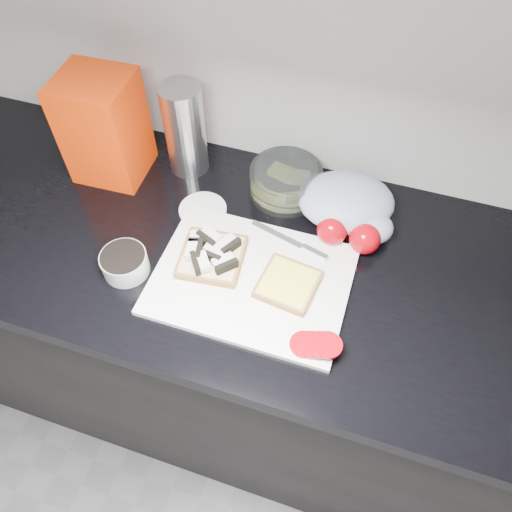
# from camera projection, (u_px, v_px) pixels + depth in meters

# --- Properties ---
(base_cabinet) EXTENTS (3.50, 0.60, 0.86)m
(base_cabinet) POSITION_uv_depth(u_px,v_px,m) (233.00, 341.00, 1.48)
(base_cabinet) COLOR black
(base_cabinet) RESTS_ON ground
(countertop) EXTENTS (3.50, 0.64, 0.04)m
(countertop) POSITION_uv_depth(u_px,v_px,m) (226.00, 249.00, 1.12)
(countertop) COLOR black
(countertop) RESTS_ON base_cabinet
(cutting_board) EXTENTS (0.40, 0.30, 0.01)m
(cutting_board) POSITION_uv_depth(u_px,v_px,m) (252.00, 280.00, 1.04)
(cutting_board) COLOR white
(cutting_board) RESTS_ON countertop
(bread_left) EXTENTS (0.15, 0.15, 0.04)m
(bread_left) POSITION_uv_depth(u_px,v_px,m) (211.00, 255.00, 1.05)
(bread_left) COLOR beige
(bread_left) RESTS_ON cutting_board
(bread_right) EXTENTS (0.13, 0.13, 0.02)m
(bread_right) POSITION_uv_depth(u_px,v_px,m) (288.00, 284.00, 1.01)
(bread_right) COLOR beige
(bread_right) RESTS_ON cutting_board
(tomato_slices) EXTENTS (0.11, 0.08, 0.02)m
(tomato_slices) POSITION_uv_depth(u_px,v_px,m) (316.00, 345.00, 0.93)
(tomato_slices) COLOR #A6030D
(tomato_slices) RESTS_ON cutting_board
(knife) EXTENTS (0.19, 0.06, 0.01)m
(knife) POSITION_uv_depth(u_px,v_px,m) (299.00, 244.00, 1.08)
(knife) COLOR silver
(knife) RESTS_ON cutting_board
(seed_tub) EXTENTS (0.10, 0.10, 0.05)m
(seed_tub) POSITION_uv_depth(u_px,v_px,m) (125.00, 262.00, 1.04)
(seed_tub) COLOR #AEB3B3
(seed_tub) RESTS_ON countertop
(tub_lid) EXTENTS (0.12, 0.12, 0.01)m
(tub_lid) POSITION_uv_depth(u_px,v_px,m) (203.00, 210.00, 1.15)
(tub_lid) COLOR white
(tub_lid) RESTS_ON countertop
(glass_bowl) EXTENTS (0.17, 0.17, 0.07)m
(glass_bowl) POSITION_uv_depth(u_px,v_px,m) (286.00, 181.00, 1.17)
(glass_bowl) COLOR silver
(glass_bowl) RESTS_ON countertop
(bread_bag) EXTENTS (0.17, 0.16, 0.25)m
(bread_bag) POSITION_uv_depth(u_px,v_px,m) (104.00, 128.00, 1.14)
(bread_bag) COLOR red
(bread_bag) RESTS_ON countertop
(steel_canister) EXTENTS (0.09, 0.09, 0.23)m
(steel_canister) POSITION_uv_depth(u_px,v_px,m) (185.00, 130.00, 1.16)
(steel_canister) COLOR #B8B8BD
(steel_canister) RESTS_ON countertop
(grocery_bag) EXTENTS (0.25, 0.22, 0.09)m
(grocery_bag) POSITION_uv_depth(u_px,v_px,m) (349.00, 205.00, 1.11)
(grocery_bag) COLOR #9CAAC0
(grocery_bag) RESTS_ON countertop
(whole_tomatoes) EXTENTS (0.14, 0.07, 0.07)m
(whole_tomatoes) POSITION_uv_depth(u_px,v_px,m) (348.00, 234.00, 1.07)
(whole_tomatoes) COLOR #A6030D
(whole_tomatoes) RESTS_ON countertop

